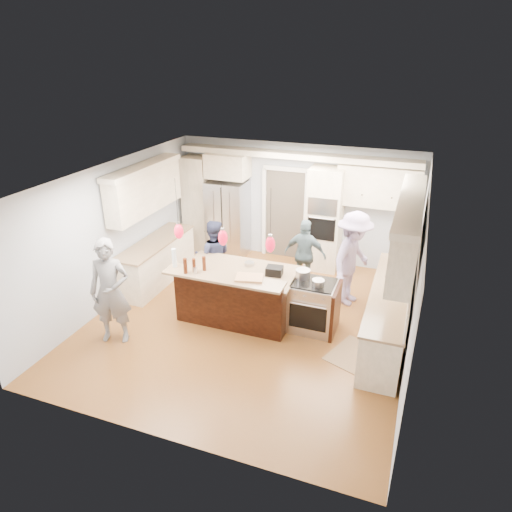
{
  "coord_description": "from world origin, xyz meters",
  "views": [
    {
      "loc": [
        2.58,
        -6.68,
        4.56
      ],
      "look_at": [
        0.0,
        0.35,
        1.15
      ],
      "focal_mm": 32.0,
      "sensor_mm": 36.0,
      "label": 1
    }
  ],
  "objects": [
    {
      "name": "ground_plane",
      "position": [
        0.0,
        0.0,
        0.0
      ],
      "size": [
        6.0,
        6.0,
        0.0
      ],
      "primitive_type": "plane",
      "color": "#976429",
      "rests_on": "ground"
    },
    {
      "name": "room_shell",
      "position": [
        0.0,
        0.0,
        1.82
      ],
      "size": [
        5.54,
        6.04,
        2.72
      ],
      "color": "#B2BCC6",
      "rests_on": "ground"
    },
    {
      "name": "refrigerator",
      "position": [
        -1.55,
        2.64,
        0.9
      ],
      "size": [
        0.9,
        0.7,
        1.8
      ],
      "primitive_type": "cube",
      "color": "#B7B7BC",
      "rests_on": "ground"
    },
    {
      "name": "oven_column",
      "position": [
        0.75,
        2.67,
        1.15
      ],
      "size": [
        0.72,
        0.69,
        2.3
      ],
      "color": "#F9E9CA",
      "rests_on": "ground"
    },
    {
      "name": "back_upper_cabinets",
      "position": [
        -0.75,
        2.76,
        1.67
      ],
      "size": [
        5.3,
        0.61,
        2.54
      ],
      "color": "#F9E9CA",
      "rests_on": "ground"
    },
    {
      "name": "right_counter_run",
      "position": [
        2.44,
        0.3,
        1.06
      ],
      "size": [
        0.64,
        3.1,
        2.51
      ],
      "color": "#F9E9CA",
      "rests_on": "ground"
    },
    {
      "name": "left_cabinets",
      "position": [
        -2.44,
        0.8,
        1.06
      ],
      "size": [
        0.64,
        2.3,
        2.51
      ],
      "color": "#F9E9CA",
      "rests_on": "ground"
    },
    {
      "name": "kitchen_island",
      "position": [
        -0.25,
        0.07,
        0.49
      ],
      "size": [
        2.1,
        1.46,
        1.12
      ],
      "color": "black",
      "rests_on": "ground"
    },
    {
      "name": "island_range",
      "position": [
        1.16,
        0.15,
        0.46
      ],
      "size": [
        0.82,
        0.71,
        0.92
      ],
      "color": "#B7B7BC",
      "rests_on": "ground"
    },
    {
      "name": "pendant_lights",
      "position": [
        -0.25,
        -0.51,
        1.8
      ],
      "size": [
        1.75,
        0.15,
        1.03
      ],
      "color": "black",
      "rests_on": "ground"
    },
    {
      "name": "person_bar_end",
      "position": [
        -1.93,
        -1.33,
        0.92
      ],
      "size": [
        0.78,
        0.63,
        1.84
      ],
      "primitive_type": "imported",
      "rotation": [
        0.0,
        0.0,
        0.32
      ],
      "color": "slate",
      "rests_on": "ground"
    },
    {
      "name": "person_far_left",
      "position": [
        -1.1,
        0.85,
        0.76
      ],
      "size": [
        0.91,
        0.83,
        1.52
      ],
      "primitive_type": "imported",
      "rotation": [
        0.0,
        0.0,
        3.57
      ],
      "color": "#292F50",
      "rests_on": "ground"
    },
    {
      "name": "person_far_right",
      "position": [
        0.6,
        1.6,
        0.74
      ],
      "size": [
        0.88,
        0.38,
        1.48
      ],
      "primitive_type": "imported",
      "rotation": [
        0.0,
        0.0,
        3.12
      ],
      "color": "slate",
      "rests_on": "ground"
    },
    {
      "name": "person_range_side",
      "position": [
        1.6,
        1.3,
        0.93
      ],
      "size": [
        1.0,
        1.35,
        1.86
      ],
      "primitive_type": "imported",
      "rotation": [
        0.0,
        0.0,
        1.29
      ],
      "color": "gray",
      "rests_on": "ground"
    },
    {
      "name": "floor_rug",
      "position": [
        1.94,
        -0.38,
        0.01
      ],
      "size": [
        0.88,
        1.04,
        0.01
      ],
      "primitive_type": "cube",
      "rotation": [
        0.0,
        0.0,
        -0.37
      ],
      "color": "#947451",
      "rests_on": "ground"
    },
    {
      "name": "water_bottle",
      "position": [
        -1.19,
        -0.49,
        1.29
      ],
      "size": [
        0.09,
        0.09,
        0.34
      ],
      "primitive_type": "cylinder",
      "rotation": [
        0.0,
        0.0,
        0.1
      ],
      "color": "silver",
      "rests_on": "kitchen_island"
    },
    {
      "name": "beer_bottle_a",
      "position": [
        -0.78,
        -0.55,
        1.24
      ],
      "size": [
        0.08,
        0.08,
        0.24
      ],
      "primitive_type": "cylinder",
      "rotation": [
        0.0,
        0.0,
        -0.35
      ],
      "color": "#461C0C",
      "rests_on": "kitchen_island"
    },
    {
      "name": "beer_bottle_b",
      "position": [
        -0.89,
        -0.65,
        1.26
      ],
      "size": [
        0.09,
        0.09,
        0.27
      ],
      "primitive_type": "cylinder",
      "rotation": [
        0.0,
        0.0,
        -0.32
      ],
      "color": "#461C0C",
      "rests_on": "kitchen_island"
    },
    {
      "name": "beer_bottle_c",
      "position": [
        -0.65,
        -0.44,
        1.25
      ],
      "size": [
        0.08,
        0.08,
        0.25
      ],
      "primitive_type": "cylinder",
      "rotation": [
        0.0,
        0.0,
        0.4
      ],
      "color": "#461C0C",
      "rests_on": "kitchen_island"
    },
    {
      "name": "drink_can",
      "position": [
        -0.74,
        -0.6,
        1.17
      ],
      "size": [
        0.07,
        0.07,
        0.11
      ],
      "primitive_type": "cylinder",
      "rotation": [
        0.0,
        0.0,
        -0.21
      ],
      "color": "#B7B7BC",
      "rests_on": "kitchen_island"
    },
    {
      "name": "cutting_board",
      "position": [
        0.18,
        -0.47,
        1.14
      ],
      "size": [
        0.51,
        0.41,
        0.03
      ],
      "primitive_type": "cube",
      "rotation": [
        0.0,
        0.0,
        0.24
      ],
      "color": "tan",
      "rests_on": "kitchen_island"
    },
    {
      "name": "pot_large",
      "position": [
        0.91,
        0.25,
        1.0
      ],
      "size": [
        0.26,
        0.26,
        0.15
      ],
      "primitive_type": "cylinder",
      "color": "#B7B7BC",
      "rests_on": "island_range"
    },
    {
      "name": "pot_small",
      "position": [
        1.22,
        0.06,
        0.97
      ],
      "size": [
        0.21,
        0.21,
        0.11
      ],
      "primitive_type": "cylinder",
      "color": "#B7B7BC",
      "rests_on": "island_range"
    }
  ]
}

